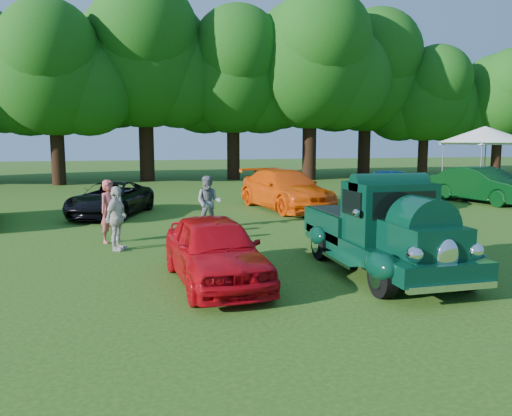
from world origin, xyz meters
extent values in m
plane|color=#224C11|center=(0.00, 0.00, 0.00)|extent=(120.00, 120.00, 0.00)
cylinder|color=black|center=(0.26, -2.37, 0.38)|extent=(0.22, 0.75, 0.75)
cylinder|color=black|center=(1.94, -2.37, 0.38)|extent=(0.22, 0.75, 0.75)
cylinder|color=black|center=(0.26, 0.53, 0.38)|extent=(0.22, 0.75, 0.75)
cylinder|color=black|center=(1.94, 0.53, 0.38)|extent=(0.22, 0.75, 0.75)
cube|color=black|center=(1.10, -0.84, 0.53)|extent=(1.75, 4.57, 0.35)
cube|color=black|center=(1.10, -2.22, 0.93)|extent=(1.12, 1.47, 0.63)
cube|color=black|center=(1.10, -0.98, 1.28)|extent=(1.58, 1.17, 1.22)
cube|color=black|center=(1.10, -1.54, 1.49)|extent=(1.32, 0.06, 0.53)
cube|color=black|center=(1.10, 0.55, 0.81)|extent=(1.75, 2.08, 0.59)
cube|color=black|center=(1.10, 0.55, 1.10)|extent=(1.50, 1.83, 0.05)
ellipsoid|color=black|center=(0.23, -2.37, 0.57)|extent=(0.50, 0.87, 0.50)
ellipsoid|color=black|center=(1.97, -2.37, 0.57)|extent=(0.50, 0.87, 0.50)
ellipsoid|color=black|center=(0.20, 0.53, 0.56)|extent=(0.39, 0.73, 0.43)
ellipsoid|color=black|center=(2.00, 0.53, 0.56)|extent=(0.39, 0.73, 0.43)
ellipsoid|color=white|center=(1.10, -2.98, 0.81)|extent=(0.41, 0.13, 0.61)
sphere|color=white|center=(0.53, -2.91, 0.87)|extent=(0.28, 0.28, 0.28)
sphere|color=white|center=(1.67, -2.91, 0.87)|extent=(0.28, 0.28, 0.28)
cube|color=white|center=(1.10, -3.13, 0.35)|extent=(1.65, 0.11, 0.11)
cube|color=white|center=(1.10, 1.59, 0.41)|extent=(1.65, 0.11, 0.11)
imported|color=#B50710|center=(-2.42, -0.75, 0.65)|extent=(1.81, 3.91, 1.30)
imported|color=black|center=(-4.67, 8.67, 0.61)|extent=(3.42, 4.80, 1.21)
imported|color=#F45208|center=(2.00, 8.79, 0.78)|extent=(3.05, 5.66, 1.56)
imported|color=navy|center=(5.92, 7.60, 0.81)|extent=(3.82, 5.13, 1.63)
imported|color=black|center=(10.98, 8.62, 0.77)|extent=(2.61, 4.94, 1.55)
imported|color=#BD504D|center=(-4.51, 3.68, 0.84)|extent=(0.73, 0.71, 1.68)
imported|color=slate|center=(-1.63, 5.18, 0.82)|extent=(0.96, 0.85, 1.64)
imported|color=beige|center=(-4.31, 2.64, 0.80)|extent=(0.76, 1.02, 1.61)
cube|color=white|center=(13.97, 12.47, 2.56)|extent=(3.34, 3.34, 0.13)
cone|color=white|center=(13.97, 12.47, 3.03)|extent=(4.89, 4.89, 0.83)
cylinder|color=slate|center=(12.66, 10.97, 1.25)|extent=(0.06, 0.06, 2.50)
cylinder|color=slate|center=(12.47, 13.78, 1.25)|extent=(0.06, 0.06, 2.50)
cylinder|color=slate|center=(15.28, 13.97, 1.25)|extent=(0.06, 0.06, 2.50)
cylinder|color=black|center=(-8.21, 22.51, 2.04)|extent=(0.82, 0.82, 4.09)
sphere|color=#10450E|center=(-8.21, 22.51, 6.70)|extent=(7.47, 7.47, 7.47)
cylinder|color=black|center=(-2.86, 24.20, 2.42)|extent=(0.97, 0.97, 4.83)
sphere|color=#10450E|center=(-2.86, 24.20, 7.93)|extent=(8.84, 8.84, 8.84)
cylinder|color=black|center=(3.00, 24.05, 2.18)|extent=(0.87, 0.87, 4.36)
sphere|color=#10450E|center=(3.00, 24.05, 7.16)|extent=(7.98, 7.98, 7.98)
cylinder|color=black|center=(8.06, 22.66, 2.38)|extent=(0.95, 0.95, 4.76)
sphere|color=#10450E|center=(8.06, 22.66, 7.81)|extent=(8.70, 8.70, 8.70)
cylinder|color=black|center=(13.40, 25.12, 2.31)|extent=(0.92, 0.92, 4.62)
sphere|color=#10450E|center=(13.40, 25.12, 7.57)|extent=(8.44, 8.44, 8.44)
cylinder|color=black|center=(17.56, 23.70, 1.82)|extent=(0.73, 0.73, 3.64)
sphere|color=#10450E|center=(17.56, 23.70, 5.98)|extent=(6.67, 6.67, 6.67)
cylinder|color=black|center=(23.23, 22.69, 1.80)|extent=(0.72, 0.72, 3.59)
sphere|color=#10450E|center=(23.23, 22.69, 5.89)|extent=(6.57, 6.57, 6.57)
camera|label=1|loc=(-3.93, -9.99, 2.73)|focal=35.00mm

